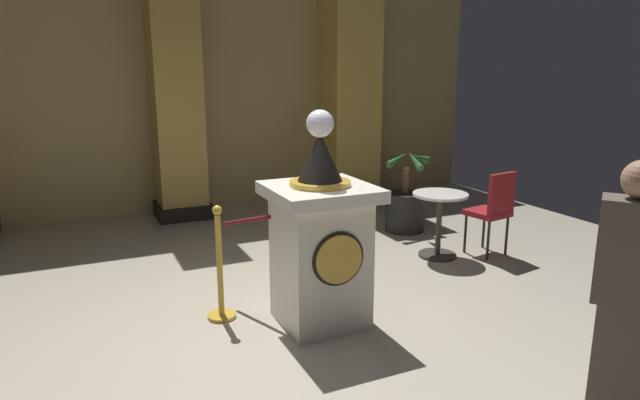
% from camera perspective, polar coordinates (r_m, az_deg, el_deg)
% --- Properties ---
extents(ground_plane, '(10.05, 10.05, 0.00)m').
position_cam_1_polar(ground_plane, '(4.59, -4.57, -13.11)').
color(ground_plane, '#B2A893').
extents(back_wall, '(10.05, 0.16, 3.99)m').
position_cam_1_polar(back_wall, '(8.25, -15.46, 12.58)').
color(back_wall, tan).
rests_on(back_wall, ground_plane).
extents(pedestal_clock, '(0.81, 0.81, 1.75)m').
position_cam_1_polar(pedestal_clock, '(4.41, 0.02, -4.40)').
color(pedestal_clock, silver).
rests_on(pedestal_clock, ground_plane).
extents(stanchion_near, '(0.24, 0.24, 1.00)m').
position_cam_1_polar(stanchion_near, '(5.48, -0.07, -4.61)').
color(stanchion_near, gold).
rests_on(stanchion_near, ground_plane).
extents(stanchion_far, '(0.24, 0.24, 0.98)m').
position_cam_1_polar(stanchion_far, '(4.68, -10.37, -8.20)').
color(stanchion_far, gold).
rests_on(stanchion_far, ground_plane).
extents(velvet_rope, '(0.86, 0.85, 0.22)m').
position_cam_1_polar(velvet_rope, '(4.93, -4.89, -1.43)').
color(velvet_rope, '#591419').
extents(column_right, '(0.93, 0.93, 3.83)m').
position_cam_1_polar(column_right, '(8.71, 2.97, 12.44)').
color(column_right, black).
rests_on(column_right, ground_plane).
extents(column_centre_rear, '(0.77, 0.77, 3.83)m').
position_cam_1_polar(column_centre_rear, '(7.84, -14.89, 11.91)').
color(column_centre_rear, black).
rests_on(column_centre_rear, ground_plane).
extents(potted_palm_right, '(0.66, 0.65, 1.08)m').
position_cam_1_polar(potted_palm_right, '(7.17, 8.85, -0.68)').
color(potted_palm_right, black).
rests_on(potted_palm_right, ground_plane).
extents(bystander_guest, '(0.39, 0.42, 1.59)m').
position_cam_1_polar(bystander_guest, '(3.51, 29.38, -8.54)').
color(bystander_guest, brown).
rests_on(bystander_guest, ground_plane).
extents(cafe_table, '(0.60, 0.60, 0.73)m').
position_cam_1_polar(cafe_table, '(6.20, 12.33, -1.66)').
color(cafe_table, '#332D28').
rests_on(cafe_table, ground_plane).
extents(cafe_chair_red, '(0.46, 0.46, 0.96)m').
position_cam_1_polar(cafe_chair_red, '(6.36, 17.66, -0.62)').
color(cafe_chair_red, black).
rests_on(cafe_chair_red, ground_plane).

